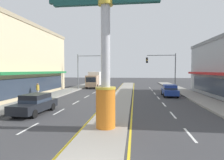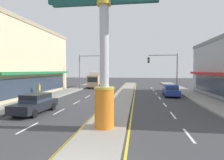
# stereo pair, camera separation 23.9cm
# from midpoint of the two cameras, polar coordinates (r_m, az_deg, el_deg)

# --- Properties ---
(median_strip) EXTENTS (2.47, 52.00, 0.14)m
(median_strip) POSITION_cam_midpoint_polar(r_m,az_deg,el_deg) (23.49, 3.61, -5.16)
(median_strip) COLOR gray
(median_strip) RESTS_ON ground
(sidewalk_left) EXTENTS (2.76, 60.00, 0.18)m
(sidewalk_left) POSITION_cam_midpoint_polar(r_m,az_deg,el_deg) (24.09, -19.31, -5.07)
(sidewalk_left) COLOR gray
(sidewalk_left) RESTS_ON ground
(sidewalk_right) EXTENTS (2.76, 60.00, 0.18)m
(sidewalk_right) POSITION_cam_midpoint_polar(r_m,az_deg,el_deg) (22.71, 27.19, -5.72)
(sidewalk_right) COLOR gray
(sidewalk_right) RESTS_ON ground
(lane_markings) EXTENTS (9.21, 52.00, 0.01)m
(lane_markings) POSITION_cam_midpoint_polar(r_m,az_deg,el_deg) (22.17, 3.34, -5.82)
(lane_markings) COLOR silver
(lane_markings) RESTS_ON ground
(district_sign) EXTENTS (6.44, 1.16, 8.55)m
(district_sign) POSITION_cam_midpoint_polar(r_m,az_deg,el_deg) (10.49, -1.77, 9.78)
(district_sign) COLOR orange
(district_sign) RESTS_ON median_strip
(storefront_left) EXTENTS (9.37, 18.96, 9.37)m
(storefront_left) POSITION_cam_midpoint_polar(r_m,az_deg,el_deg) (28.45, -28.74, 5.21)
(storefront_left) COLOR beige
(storefront_left) RESTS_ON ground
(traffic_light_left_side) EXTENTS (4.86, 0.46, 6.20)m
(traffic_light_left_side) POSITION_cam_midpoint_polar(r_m,az_deg,el_deg) (32.35, -6.80, 4.47)
(traffic_light_left_side) COLOR slate
(traffic_light_left_side) RESTS_ON ground
(traffic_light_right_side) EXTENTS (4.86, 0.46, 6.20)m
(traffic_light_right_side) POSITION_cam_midpoint_polar(r_m,az_deg,el_deg) (31.84, 16.53, 4.39)
(traffic_light_right_side) COLOR slate
(traffic_light_right_side) RESTS_ON ground
(box_truck_near_right_lane) EXTENTS (2.34, 6.94, 3.12)m
(box_truck_near_right_lane) POSITION_cam_midpoint_polar(r_m,az_deg,el_deg) (36.88, -4.43, 0.33)
(box_truck_near_right_lane) COLOR tan
(box_truck_near_right_lane) RESTS_ON ground
(sedan_far_right_lane) EXTENTS (2.01, 4.38, 1.53)m
(sedan_far_right_lane) POSITION_cam_midpoint_polar(r_m,az_deg,el_deg) (15.97, -22.14, -6.64)
(sedan_far_right_lane) COLOR black
(sedan_far_right_lane) RESTS_ON ground
(sedan_near_left_lane) EXTENTS (1.96, 4.36, 1.53)m
(sedan_near_left_lane) POSITION_cam_midpoint_polar(r_m,az_deg,el_deg) (25.46, 17.96, -3.04)
(sedan_near_left_lane) COLOR navy
(sedan_near_left_lane) RESTS_ON ground
(pedestrian_near_kerb) EXTENTS (0.45, 0.42, 1.68)m
(pedestrian_near_kerb) POSITION_cam_midpoint_polar(r_m,az_deg,el_deg) (24.10, -21.28, -2.62)
(pedestrian_near_kerb) COLOR #B7B2AD
(pedestrian_near_kerb) RESTS_ON sidewalk_left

